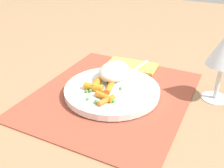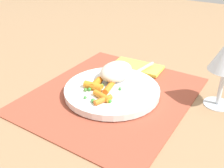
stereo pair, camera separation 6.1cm
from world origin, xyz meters
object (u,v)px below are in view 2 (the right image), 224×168
Objects in this scene: rice_mound at (116,71)px; carrot_portion at (100,89)px; plate at (112,90)px; napkin at (137,67)px; fork at (126,79)px.

carrot_portion is (0.08, 0.00, -0.01)m from rice_mound.
rice_mound reaches higher than plate.
carrot_portion is at bearing 0.30° from napkin.
plate is 0.04m from carrot_portion.
napkin is at bearing -179.70° from carrot_portion.
carrot_portion is 0.71× the size of napkin.
rice_mound is 0.03m from fork.
rice_mound is 0.69× the size of napkin.
rice_mound is at bearing -69.74° from fork.
carrot_portion is 0.09m from fork.
fork is (-0.05, 0.01, 0.01)m from plate.
napkin is (-0.19, -0.00, -0.02)m from carrot_portion.
plate is at bearing 5.16° from napkin.
rice_mound reaches higher than carrot_portion.
napkin is (-0.12, 0.00, -0.03)m from rice_mound.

